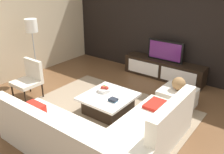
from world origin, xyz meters
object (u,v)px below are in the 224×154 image
object	(u,v)px
sectional_couch	(100,135)
coffee_table	(108,103)
floor_lamp	(32,30)
decorative_ball	(179,84)
media_console	(164,69)
fruit_bowl	(104,89)
book_stack	(113,100)
ottoman	(177,98)
television	(165,51)
accent_chair_near	(30,77)

from	to	relation	value
sectional_couch	coffee_table	size ratio (longest dim) A/B	2.53
floor_lamp	decorative_ball	xyz separation A→B (m)	(3.47, 0.97, -0.82)
media_console	decorative_ball	bearing A→B (deg)	-53.07
floor_lamp	fruit_bowl	size ratio (longest dim) A/B	5.86
floor_lamp	decorative_ball	world-z (taller)	floor_lamp
decorative_ball	book_stack	size ratio (longest dim) A/B	1.69
ottoman	book_stack	xyz separation A→B (m)	(-0.81, -1.18, 0.21)
sectional_couch	book_stack	xyz separation A→B (m)	(-0.40, 0.88, 0.11)
sectional_couch	fruit_bowl	xyz separation A→B (m)	(-0.80, 1.11, 0.14)
coffee_table	floor_lamp	distance (m)	2.70
media_console	floor_lamp	bearing A→B (deg)	-138.97
television	ottoman	xyz separation A→B (m)	(0.93, -1.24, -0.57)
coffee_table	floor_lamp	size ratio (longest dim) A/B	0.61
ottoman	television	bearing A→B (deg)	126.92
media_console	floor_lamp	size ratio (longest dim) A/B	1.35
floor_lamp	coffee_table	bearing A→B (deg)	-2.11
accent_chair_near	floor_lamp	xyz separation A→B (m)	(-0.59, 0.62, 0.88)
television	accent_chair_near	xyz separation A→B (m)	(-1.95, -2.83, -0.29)
media_console	book_stack	bearing A→B (deg)	-87.22
sectional_couch	floor_lamp	distance (m)	3.42
sectional_couch	coffee_table	bearing A→B (deg)	121.60
fruit_bowl	accent_chair_near	bearing A→B (deg)	-159.34
floor_lamp	television	bearing A→B (deg)	41.04
book_stack	fruit_bowl	bearing A→B (deg)	150.21
television	coffee_table	distance (m)	2.37
decorative_ball	book_stack	distance (m)	1.44
media_console	book_stack	size ratio (longest dim) A/B	13.28
television	fruit_bowl	world-z (taller)	television
media_console	accent_chair_near	bearing A→B (deg)	-124.58
book_stack	decorative_ball	bearing A→B (deg)	55.53
media_console	television	world-z (taller)	television
floor_lamp	decorative_ball	size ratio (longest dim) A/B	5.83
sectional_couch	decorative_ball	distance (m)	2.12
accent_chair_near	book_stack	size ratio (longest dim) A/B	5.23
ottoman	decorative_ball	size ratio (longest dim) A/B	2.49
sectional_couch	accent_chair_near	world-z (taller)	accent_chair_near
ottoman	book_stack	bearing A→B (deg)	-124.47
ottoman	book_stack	size ratio (longest dim) A/B	4.21
television	decorative_ball	distance (m)	1.57
coffee_table	fruit_bowl	world-z (taller)	fruit_bowl
coffee_table	decorative_ball	bearing A→B (deg)	45.73
fruit_bowl	decorative_ball	bearing A→B (deg)	38.38
media_console	book_stack	xyz separation A→B (m)	(0.12, -2.42, 0.16)
television	fruit_bowl	xyz separation A→B (m)	(-0.28, -2.20, -0.34)
media_console	sectional_couch	world-z (taller)	sectional_couch
media_console	accent_chair_near	distance (m)	3.44
media_console	fruit_bowl	distance (m)	2.22
television	decorative_ball	size ratio (longest dim) A/B	3.50
sectional_couch	fruit_bowl	size ratio (longest dim) A/B	9.07
floor_lamp	fruit_bowl	distance (m)	2.44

